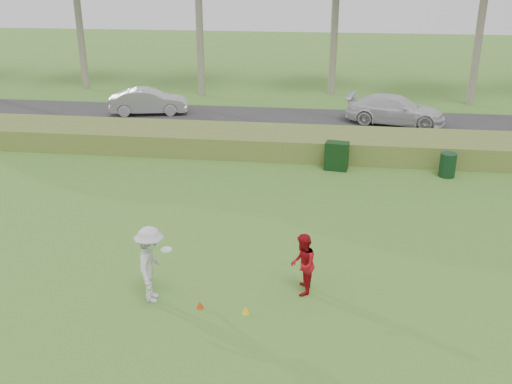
# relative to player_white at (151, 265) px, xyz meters

# --- Properties ---
(ground) EXTENTS (120.00, 120.00, 0.00)m
(ground) POSITION_rel_player_white_xyz_m (1.95, 0.07, -0.96)
(ground) COLOR #407527
(ground) RESTS_ON ground
(reed_strip) EXTENTS (80.00, 3.00, 0.90)m
(reed_strip) POSITION_rel_player_white_xyz_m (1.95, 12.07, -0.51)
(reed_strip) COLOR #5C702C
(reed_strip) RESTS_ON ground
(park_road) EXTENTS (80.00, 6.00, 0.06)m
(park_road) POSITION_rel_player_white_xyz_m (1.95, 17.07, -0.93)
(park_road) COLOR #2D2D2D
(park_road) RESTS_ON ground
(player_white) EXTENTS (0.97, 1.31, 1.91)m
(player_white) POSITION_rel_player_white_xyz_m (0.00, 0.00, 0.00)
(player_white) COLOR silver
(player_white) RESTS_ON ground
(player_red) EXTENTS (0.60, 0.76, 1.57)m
(player_red) POSITION_rel_player_white_xyz_m (3.54, 0.80, -0.17)
(player_red) COLOR #A40E16
(player_red) RESTS_ON ground
(cone_orange) EXTENTS (0.17, 0.17, 0.19)m
(cone_orange) POSITION_rel_player_white_xyz_m (1.21, -0.22, -0.86)
(cone_orange) COLOR red
(cone_orange) RESTS_ON ground
(cone_yellow) EXTENTS (0.18, 0.18, 0.20)m
(cone_yellow) POSITION_rel_player_white_xyz_m (2.31, -0.30, -0.85)
(cone_yellow) COLOR yellow
(cone_yellow) RESTS_ON ground
(utility_cabinet) EXTENTS (0.97, 0.69, 1.12)m
(utility_cabinet) POSITION_rel_player_white_xyz_m (4.33, 10.14, -0.40)
(utility_cabinet) COLOR black
(utility_cabinet) RESTS_ON ground
(trash_bin) EXTENTS (0.67, 0.67, 0.92)m
(trash_bin) POSITION_rel_player_white_xyz_m (8.53, 9.89, -0.49)
(trash_bin) COLOR black
(trash_bin) RESTS_ON ground
(car_mid) EXTENTS (4.33, 2.34, 1.35)m
(car_mid) POSITION_rel_player_white_xyz_m (-5.74, 17.72, -0.22)
(car_mid) COLOR silver
(car_mid) RESTS_ON park_road
(car_right) EXTENTS (5.16, 2.84, 1.42)m
(car_right) POSITION_rel_player_white_xyz_m (7.21, 17.44, -0.19)
(car_right) COLOR silver
(car_right) RESTS_ON park_road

